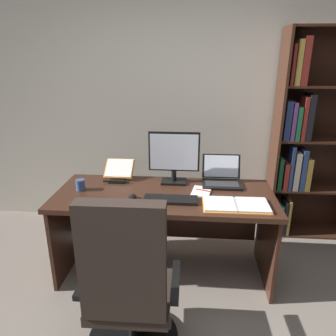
{
  "coord_description": "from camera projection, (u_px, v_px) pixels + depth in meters",
  "views": [
    {
      "loc": [
        0.0,
        -1.22,
        1.82
      ],
      "look_at": [
        -0.19,
        1.1,
        1.0
      ],
      "focal_mm": 33.83,
      "sensor_mm": 36.0,
      "label": 1
    }
  ],
  "objects": [
    {
      "name": "wall_back",
      "position": [
        194.0,
        112.0,
        3.41
      ],
      "size": [
        5.1,
        0.12,
        2.51
      ],
      "primitive_type": "cube",
      "color": "beige",
      "rests_on": "ground"
    },
    {
      "name": "desk",
      "position": [
        165.0,
        211.0,
        2.74
      ],
      "size": [
        1.8,
        0.75,
        0.76
      ],
      "color": "#381E14",
      "rests_on": "ground"
    },
    {
      "name": "bookshelf",
      "position": [
        306.0,
        141.0,
        3.17
      ],
      "size": [
        0.84,
        0.34,
        2.08
      ],
      "color": "#381E14",
      "rests_on": "ground"
    },
    {
      "name": "office_chair",
      "position": [
        128.0,
        294.0,
        1.89
      ],
      "size": [
        0.62,
        0.6,
        1.13
      ],
      "rotation": [
        0.0,
        0.0,
        0.02
      ],
      "color": "black",
      "rests_on": "ground"
    },
    {
      "name": "monitor",
      "position": [
        174.0,
        158.0,
        2.75
      ],
      "size": [
        0.44,
        0.16,
        0.46
      ],
      "color": "black",
      "rests_on": "desk"
    },
    {
      "name": "laptop",
      "position": [
        221.0,
        178.0,
        2.79
      ],
      "size": [
        0.34,
        0.31,
        0.23
      ],
      "color": "black",
      "rests_on": "desk"
    },
    {
      "name": "keyboard",
      "position": [
        170.0,
        200.0,
        2.46
      ],
      "size": [
        0.42,
        0.15,
        0.02
      ],
      "primitive_type": "cube",
      "color": "black",
      "rests_on": "desk"
    },
    {
      "name": "computer_mouse",
      "position": [
        132.0,
        197.0,
        2.48
      ],
      "size": [
        0.06,
        0.1,
        0.04
      ],
      "primitive_type": "ellipsoid",
      "color": "black",
      "rests_on": "desk"
    },
    {
      "name": "reading_stand_with_book",
      "position": [
        119.0,
        171.0,
        2.89
      ],
      "size": [
        0.26,
        0.25,
        0.16
      ],
      "color": "black",
      "rests_on": "desk"
    },
    {
      "name": "open_binder",
      "position": [
        236.0,
        205.0,
        2.37
      ],
      "size": [
        0.5,
        0.27,
        0.02
      ],
      "rotation": [
        0.0,
        0.0,
        0.02
      ],
      "color": "orange",
      "rests_on": "desk"
    },
    {
      "name": "notepad",
      "position": [
        201.0,
        191.0,
        2.63
      ],
      "size": [
        0.18,
        0.23,
        0.01
      ],
      "primitive_type": "cube",
      "rotation": [
        0.0,
        0.0,
        -0.16
      ],
      "color": "white",
      "rests_on": "desk"
    },
    {
      "name": "pen",
      "position": [
        203.0,
        190.0,
        2.62
      ],
      "size": [
        0.13,
        0.06,
        0.01
      ],
      "primitive_type": "cylinder",
      "rotation": [
        0.0,
        1.57,
        -0.36
      ],
      "color": "maroon",
      "rests_on": "notepad"
    },
    {
      "name": "coffee_mug",
      "position": [
        80.0,
        185.0,
        2.65
      ],
      "size": [
        0.08,
        0.08,
        0.09
      ],
      "primitive_type": "cylinder",
      "color": "#334C7A",
      "rests_on": "desk"
    }
  ]
}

